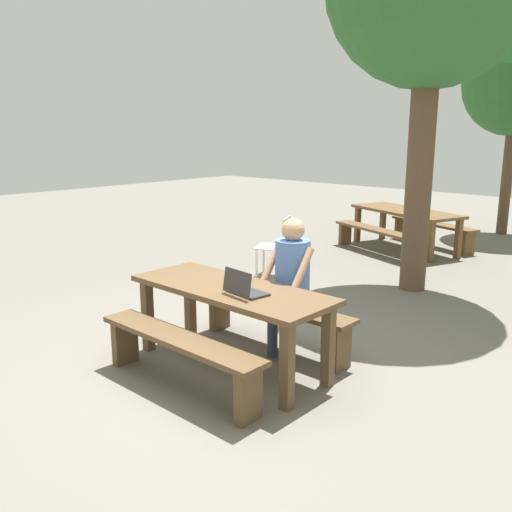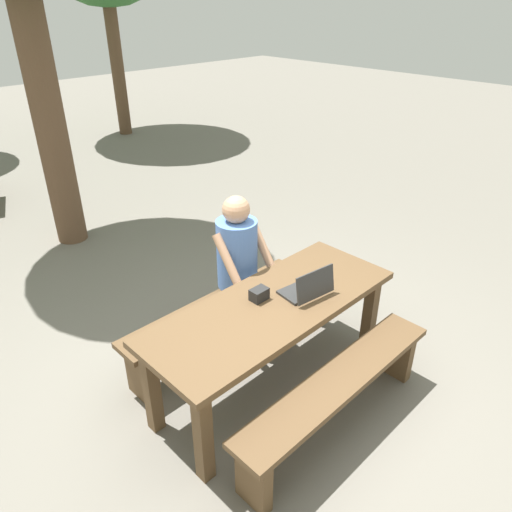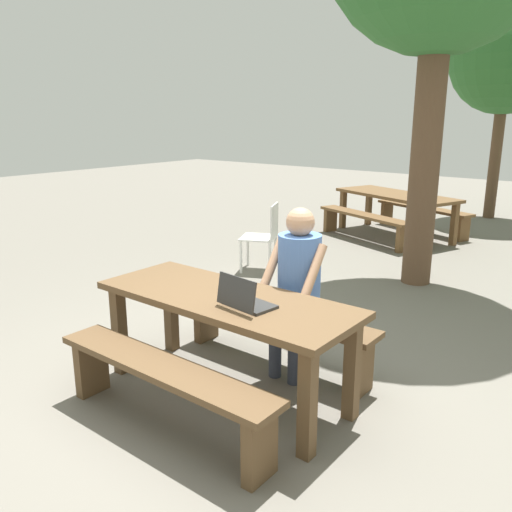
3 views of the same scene
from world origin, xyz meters
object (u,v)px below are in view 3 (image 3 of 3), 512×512
at_px(plastic_chair, 264,235).
at_px(picnic_table_front, 226,311).
at_px(person_seated, 297,278).
at_px(tree_left, 507,59).
at_px(small_pouch, 231,285).
at_px(picnic_table_mid, 396,199).
at_px(laptop, 244,300).

bearing_deg(plastic_chair, picnic_table_front, 6.89).
distance_m(person_seated, tree_left, 8.18).
relative_size(small_pouch, person_seated, 0.10).
relative_size(picnic_table_front, tree_left, 0.48).
bearing_deg(picnic_table_mid, tree_left, 94.24).
bearing_deg(small_pouch, laptop, -34.54).
relative_size(laptop, picnic_table_mid, 0.16).
height_order(person_seated, plastic_chair, person_seated).
relative_size(picnic_table_front, picnic_table_mid, 0.86).
height_order(picnic_table_front, person_seated, person_seated).
height_order(picnic_table_front, laptop, laptop).
xyz_separation_m(small_pouch, tree_left, (-0.39, 8.32, 2.19)).
bearing_deg(person_seated, small_pouch, -117.99).
bearing_deg(picnic_table_front, small_pouch, 109.17).
height_order(plastic_chair, picnic_table_mid, plastic_chair).
bearing_deg(tree_left, small_pouch, -87.30).
bearing_deg(tree_left, person_seated, -85.30).
distance_m(picnic_table_mid, tree_left, 3.72).
bearing_deg(person_seated, tree_left, 94.70).
height_order(laptop, person_seated, person_seated).
xyz_separation_m(laptop, tree_left, (-0.69, 8.53, 2.18)).
height_order(small_pouch, plastic_chair, plastic_chair).
bearing_deg(picnic_table_front, picnic_table_mid, 102.18).
height_order(laptop, picnic_table_mid, laptop).
xyz_separation_m(small_pouch, person_seated, (0.25, 0.48, -0.02)).
xyz_separation_m(picnic_table_front, picnic_table_mid, (-1.23, 5.68, -0.02)).
bearing_deg(small_pouch, plastic_chair, 122.81).
bearing_deg(laptop, small_pouch, -27.12).
relative_size(picnic_table_front, small_pouch, 15.31).
bearing_deg(person_seated, laptop, -86.58).
xyz_separation_m(picnic_table_front, person_seated, (0.22, 0.58, 0.14)).
xyz_separation_m(picnic_table_front, laptop, (0.26, -0.10, 0.17)).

